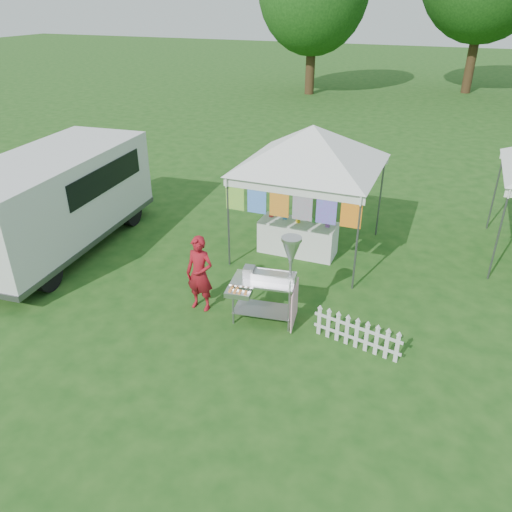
% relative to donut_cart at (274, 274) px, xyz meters
% --- Properties ---
extents(ground, '(120.00, 120.00, 0.00)m').
position_rel_donut_cart_xyz_m(ground, '(-0.28, -0.33, -1.04)').
color(ground, '#1A4814').
rests_on(ground, ground).
extents(canopy_main, '(4.24, 4.24, 3.45)m').
position_rel_donut_cart_xyz_m(canopy_main, '(-0.28, 3.17, 1.94)').
color(canopy_main, '#59595E').
rests_on(canopy_main, ground).
extents(donut_cart, '(1.28, 1.03, 1.77)m').
position_rel_donut_cart_xyz_m(donut_cart, '(0.00, 0.00, 0.00)').
color(donut_cart, gray).
rests_on(donut_cart, ground).
extents(vendor, '(0.57, 0.39, 1.54)m').
position_rel_donut_cart_xyz_m(vendor, '(-1.47, -0.08, -0.27)').
color(vendor, maroon).
rests_on(vendor, ground).
extents(cargo_van, '(2.68, 5.67, 2.28)m').
position_rel_donut_cart_xyz_m(cargo_van, '(-5.87, 1.13, 0.19)').
color(cargo_van, silver).
rests_on(cargo_van, ground).
extents(picket_fence, '(1.59, 0.34, 0.56)m').
position_rel_donut_cart_xyz_m(picket_fence, '(1.61, -0.20, -0.76)').
color(picket_fence, silver).
rests_on(picket_fence, ground).
extents(display_table, '(1.80, 0.70, 0.79)m').
position_rel_donut_cart_xyz_m(display_table, '(-0.45, 2.90, -0.65)').
color(display_table, white).
rests_on(display_table, ground).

